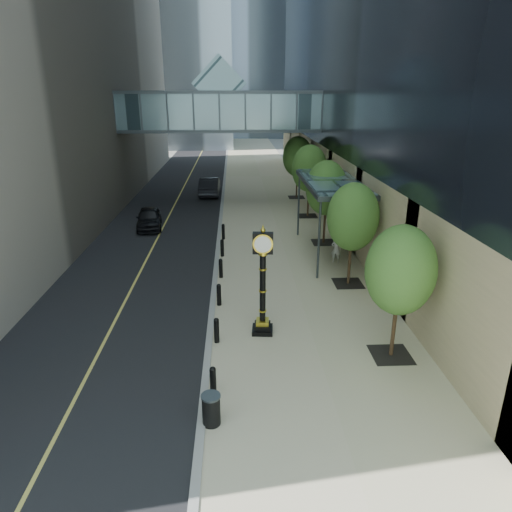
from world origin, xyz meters
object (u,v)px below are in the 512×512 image
(pedestrian, at_px, (336,249))
(car_far, at_px, (210,186))
(street_clock, at_px, (263,289))
(trash_bin, at_px, (211,410))
(car_near, at_px, (149,218))

(pedestrian, xyz_separation_m, car_far, (-7.81, 18.13, 0.01))
(street_clock, distance_m, car_far, 25.95)
(trash_bin, bearing_deg, street_clock, 71.17)
(pedestrian, relative_size, car_far, 0.31)
(trash_bin, distance_m, pedestrian, 14.27)
(pedestrian, bearing_deg, car_near, -9.41)
(street_clock, xyz_separation_m, trash_bin, (-1.77, -5.20, -1.41))
(street_clock, height_order, car_near, street_clock)
(street_clock, xyz_separation_m, car_far, (-3.27, 25.72, -1.08))
(street_clock, height_order, pedestrian, street_clock)
(pedestrian, xyz_separation_m, car_near, (-11.52, 7.55, -0.10))
(street_clock, xyz_separation_m, pedestrian, (4.53, 7.59, -1.09))
(pedestrian, bearing_deg, trash_bin, 87.57)
(street_clock, bearing_deg, trash_bin, -103.79)
(pedestrian, distance_m, car_far, 19.74)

